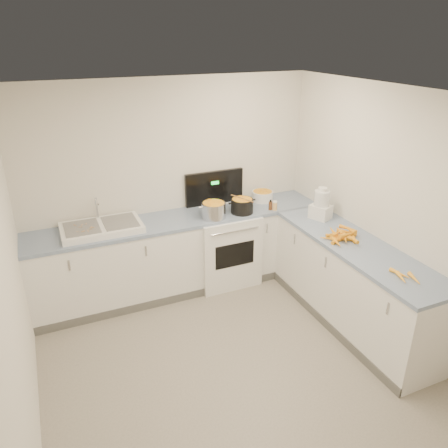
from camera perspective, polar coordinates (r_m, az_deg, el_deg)
name	(u,v)px	position (r m, az deg, el deg)	size (l,w,h in m)	color
floor	(242,376)	(4.31, 2.34, -19.19)	(3.50, 4.00, 0.00)	gray
ceiling	(248,100)	(3.18, 3.11, 15.84)	(3.50, 4.00, 0.00)	silver
wall_back	(171,185)	(5.30, -6.92, 5.07)	(3.50, 2.50, 0.00)	silver
wall_left	(10,307)	(3.30, -26.20, -9.73)	(4.00, 2.50, 0.00)	silver
wall_right	(407,223)	(4.56, 22.83, 0.13)	(4.00, 2.50, 0.00)	silver
counter_back	(182,253)	(5.34, -5.55, -3.82)	(3.50, 0.62, 0.94)	white
counter_right	(352,284)	(4.90, 16.43, -7.50)	(0.62, 2.20, 0.94)	white
stove	(224,245)	(5.50, -0.06, -2.80)	(0.76, 0.65, 1.36)	white
sink	(102,227)	(4.95, -15.70, -0.44)	(0.86, 0.52, 0.31)	white
steel_pot	(214,211)	(5.08, -1.36, 1.69)	(0.28, 0.28, 0.21)	silver
black_pot	(242,207)	(5.24, 2.37, 2.28)	(0.27, 0.27, 0.19)	black
wooden_spoon	(242,198)	(5.20, 2.39, 3.36)	(0.01, 0.01, 0.36)	#AD7A47
mixing_bowl	(262,196)	(5.64, 5.04, 3.67)	(0.27, 0.27, 0.13)	white
extract_bottle	(270,206)	(5.35, 6.07, 2.38)	(0.04, 0.04, 0.11)	#593319
spice_jar	(275,206)	(5.35, 6.64, 2.33)	(0.06, 0.06, 0.10)	#E5B266
food_processor	(321,205)	(5.16, 12.57, 2.40)	(0.26, 0.28, 0.38)	white
carrot_pile	(343,235)	(4.76, 15.29, -1.43)	(0.44, 0.43, 0.09)	#F8A11E
peeled_carrots	(405,276)	(4.20, 22.57, -6.34)	(0.19, 0.31, 0.04)	#FFA926
peelings	(84,228)	(4.89, -17.77, -0.52)	(0.20, 0.25, 0.01)	tan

